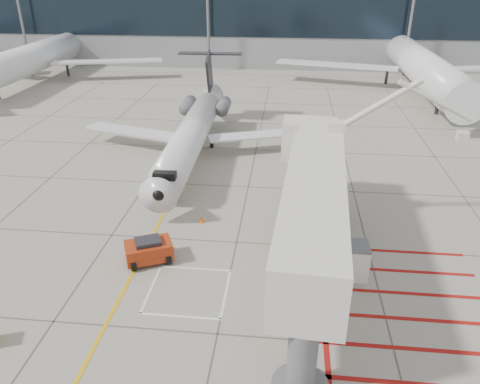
# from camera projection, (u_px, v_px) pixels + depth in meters

# --- Properties ---
(ground_plane) EXTENTS (260.00, 260.00, 0.00)m
(ground_plane) POSITION_uv_depth(u_px,v_px,m) (228.00, 282.00, 25.36)
(ground_plane) COLOR gray
(ground_plane) RESTS_ON ground
(regional_jet) EXTENTS (22.42, 28.03, 7.24)m
(regional_jet) POSITION_uv_depth(u_px,v_px,m) (186.00, 126.00, 38.06)
(regional_jet) COLOR silver
(regional_jet) RESTS_ON ground_plane
(jet_bridge) EXTENTS (10.91, 20.79, 8.08)m
(jet_bridge) POSITION_uv_depth(u_px,v_px,m) (313.00, 220.00, 23.29)
(jet_bridge) COLOR silver
(jet_bridge) RESTS_ON ground_plane
(pushback_tug) EXTENTS (3.06, 2.57, 1.53)m
(pushback_tug) POSITION_uv_depth(u_px,v_px,m) (149.00, 250.00, 26.81)
(pushback_tug) COLOR #A22D0F
(pushback_tug) RESTS_ON ground_plane
(baggage_cart) EXTENTS (2.35, 1.96, 1.27)m
(baggage_cart) POSITION_uv_depth(u_px,v_px,m) (321.00, 220.00, 30.20)
(baggage_cart) COLOR #5A595F
(baggage_cart) RESTS_ON ground_plane
(ground_power_unit) EXTENTS (2.53, 1.50, 1.99)m
(ground_power_unit) POSITION_uv_depth(u_px,v_px,m) (344.00, 260.00, 25.49)
(ground_power_unit) COLOR white
(ground_power_unit) RESTS_ON ground_plane
(cone_nose) EXTENTS (0.37, 0.37, 0.52)m
(cone_nose) POSITION_uv_depth(u_px,v_px,m) (201.00, 219.00, 31.06)
(cone_nose) COLOR #F4600C
(cone_nose) RESTS_ON ground_plane
(cone_side) EXTENTS (0.31, 0.31, 0.43)m
(cone_side) POSITION_uv_depth(u_px,v_px,m) (298.00, 229.00, 30.01)
(cone_side) COLOR orange
(cone_side) RESTS_ON ground_plane
(terminal_building) EXTENTS (180.00, 28.00, 14.00)m
(terminal_building) POSITION_uv_depth(u_px,v_px,m) (333.00, 16.00, 83.78)
(terminal_building) COLOR gray
(terminal_building) RESTS_ON ground_plane
(terminal_glass_band) EXTENTS (180.00, 0.10, 6.00)m
(terminal_glass_band) POSITION_uv_depth(u_px,v_px,m) (340.00, 18.00, 70.80)
(terminal_glass_band) COLOR black
(terminal_glass_band) RESTS_ON ground_plane
(bg_aircraft_b) EXTENTS (35.34, 39.26, 11.78)m
(bg_aircraft_b) POSITION_uv_depth(u_px,v_px,m) (36.00, 38.00, 66.99)
(bg_aircraft_b) COLOR silver
(bg_aircraft_b) RESTS_ON ground_plane
(bg_aircraft_c) EXTENTS (37.62, 41.80, 12.54)m
(bg_aircraft_c) POSITION_uv_depth(u_px,v_px,m) (419.00, 41.00, 61.78)
(bg_aircraft_c) COLOR silver
(bg_aircraft_c) RESTS_ON ground_plane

